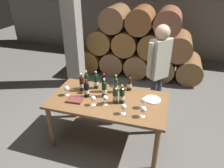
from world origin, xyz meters
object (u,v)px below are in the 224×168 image
wine_glass_1 (67,89)px  wine_glass_5 (144,101)px  wine_bottle_0 (86,89)px  wine_bottle_9 (129,83)px  wine_bottle_7 (87,81)px  wine_bottle_8 (122,95)px  wine_bottle_4 (116,85)px  serving_plate (152,99)px  dining_table (108,105)px  wine_bottle_3 (96,81)px  wine_bottle_2 (104,84)px  sommelier_presenting (159,66)px  wine_bottle_6 (82,83)px  wine_glass_4 (124,107)px  wine_glass_2 (86,87)px  wine_glass_0 (105,98)px  wine_glass_3 (93,99)px  wine_bottle_5 (115,95)px  tasting_notebook (75,100)px  wine_glass_6 (143,110)px  wine_bottle_1 (104,89)px

wine_glass_1 → wine_glass_5: size_ratio=0.99×
wine_bottle_0 → wine_bottle_9: wine_bottle_0 is taller
wine_bottle_7 → wine_bottle_8: wine_bottle_7 is taller
wine_bottle_4 → serving_plate: wine_bottle_4 is taller
dining_table → wine_bottle_9: 0.47m
wine_bottle_3 → wine_bottle_9: 0.52m
wine_bottle_2 → sommelier_presenting: (0.75, 0.55, 0.15)m
wine_bottle_6 → wine_bottle_8: 0.69m
wine_glass_4 → serving_plate: bearing=54.0°
wine_glass_2 → wine_glass_5: (0.90, -0.14, 0.00)m
wine_bottle_0 → wine_glass_0: size_ratio=1.93×
wine_glass_2 → sommelier_presenting: size_ratio=0.09×
wine_bottle_7 → wine_glass_3: (0.27, -0.42, -0.03)m
wine_bottle_4 → wine_glass_0: 0.38m
wine_glass_0 → wine_glass_4: bearing=-24.2°
wine_glass_1 → wine_glass_2: (0.24, 0.14, -0.00)m
wine_bottle_4 → wine_bottle_0: bearing=-146.2°
wine_bottle_7 → wine_glass_4: (0.72, -0.49, -0.03)m
wine_bottle_5 → wine_bottle_8: wine_bottle_5 is taller
wine_bottle_5 → wine_bottle_9: bearing=75.0°
wine_bottle_7 → wine_glass_4: wine_bottle_7 is taller
wine_bottle_0 → wine_glass_4: (0.62, -0.25, -0.02)m
wine_glass_5 → serving_plate: size_ratio=0.66×
dining_table → wine_glass_2: 0.44m
wine_bottle_6 → wine_bottle_0: bearing=-47.2°
wine_bottle_9 → sommelier_presenting: bearing=45.4°
wine_bottle_0 → wine_bottle_6: 0.20m
wine_glass_1 → tasting_notebook: size_ratio=0.71×
tasting_notebook → serving_plate: bearing=13.6°
wine_glass_2 → wine_glass_6: 0.99m
wine_bottle_7 → sommelier_presenting: bearing=27.0°
wine_glass_6 → sommelier_presenting: sommelier_presenting is taller
wine_bottle_9 → tasting_notebook: bearing=-142.2°
wine_bottle_0 → wine_glass_0: (0.33, -0.12, -0.02)m
dining_table → wine_glass_0: wine_glass_0 is taller
wine_glass_5 → sommelier_presenting: bearing=82.8°
wine_bottle_9 → wine_glass_4: size_ratio=1.87×
wine_bottle_5 → sommelier_presenting: bearing=58.1°
dining_table → wine_bottle_2: wine_bottle_2 is taller
wine_bottle_6 → wine_bottle_8: wine_bottle_6 is taller
wine_bottle_6 → serving_plate: wine_bottle_6 is taller
wine_bottle_4 → tasting_notebook: size_ratio=1.33×
wine_bottle_9 → serving_plate: 0.44m
wine_bottle_3 → wine_bottle_1: bearing=-44.3°
wine_bottle_4 → tasting_notebook: wine_bottle_4 is taller
wine_glass_6 → wine_glass_2: bearing=159.9°
wine_glass_5 → tasting_notebook: (-0.97, -0.11, -0.10)m
wine_glass_0 → wine_bottle_4: bearing=83.5°
wine_glass_1 → sommelier_presenting: bearing=33.1°
wine_bottle_6 → wine_glass_3: bearing=-46.4°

